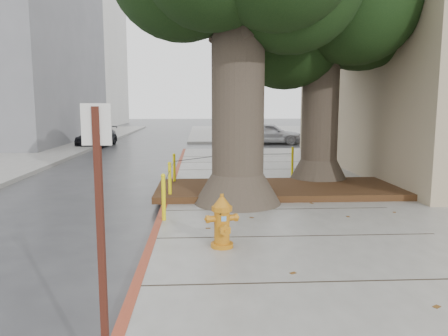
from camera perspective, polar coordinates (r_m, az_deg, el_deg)
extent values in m
plane|color=#28282B|center=(7.81, 5.70, -9.95)|extent=(140.00, 140.00, 0.00)
cube|color=slate|center=(38.08, 7.77, 4.63)|extent=(16.00, 20.00, 0.15)
cube|color=maroon|center=(10.14, -7.79, -5.27)|extent=(0.14, 26.00, 0.16)
cube|color=black|center=(11.63, 7.18, -2.74)|extent=(6.40, 2.60, 0.16)
cube|color=silver|center=(54.91, -20.40, 13.05)|extent=(12.00, 18.00, 15.00)
cube|color=silver|center=(37.54, 24.56, 10.68)|extent=(10.00, 10.00, 9.00)
cone|color=#4C3F33|center=(10.25, 1.78, -2.62)|extent=(2.04, 2.04, 0.70)
cylinder|color=#4C3F33|center=(10.06, 1.83, 8.80)|extent=(1.20, 1.20, 4.22)
cone|color=#4C3F33|center=(13.14, 12.21, -0.39)|extent=(1.77, 1.77, 0.70)
cylinder|color=#4C3F33|center=(13.00, 12.46, 7.56)|extent=(1.04, 1.04, 3.84)
sphere|color=black|center=(13.94, 16.95, 18.46)|extent=(3.00, 3.00, 3.00)
cylinder|color=yellow|center=(8.75, -7.89, -3.91)|extent=(0.08, 0.08, 0.90)
sphere|color=yellow|center=(8.67, -7.95, -1.01)|extent=(0.09, 0.09, 0.09)
cylinder|color=yellow|center=(10.51, -7.09, -1.85)|extent=(0.08, 0.08, 0.90)
sphere|color=yellow|center=(10.45, -7.13, 0.58)|extent=(0.09, 0.09, 0.09)
cylinder|color=yellow|center=(12.29, -6.51, -0.38)|extent=(0.08, 0.08, 0.90)
sphere|color=yellow|center=(12.23, -6.55, 1.71)|extent=(0.09, 0.09, 0.09)
cylinder|color=yellow|center=(13.77, 0.10, 0.60)|extent=(0.08, 0.08, 0.90)
sphere|color=yellow|center=(13.72, 0.10, 2.47)|extent=(0.09, 0.09, 0.09)
cylinder|color=yellow|center=(14.26, 8.91, 0.77)|extent=(0.08, 0.08, 0.90)
sphere|color=yellow|center=(14.21, 8.95, 2.57)|extent=(0.09, 0.09, 0.09)
cylinder|color=black|center=(9.58, -7.48, -1.20)|extent=(0.02, 1.80, 0.02)
cylinder|color=black|center=(11.36, -6.80, 0.29)|extent=(0.02, 1.80, 0.02)
cylinder|color=black|center=(12.97, -3.03, 1.32)|extent=(1.51, 1.51, 0.02)
cylinder|color=black|center=(13.94, 4.59, 1.79)|extent=(2.20, 0.22, 0.02)
cylinder|color=#C77614|center=(7.18, -0.27, -10.01)|extent=(0.43, 0.43, 0.07)
cylinder|color=#C77614|center=(7.09, -0.27, -7.65)|extent=(0.29, 0.29, 0.57)
cylinder|color=#C77614|center=(7.01, -0.27, -5.32)|extent=(0.39, 0.39, 0.08)
cone|color=#C77614|center=(6.99, -0.28, -4.45)|extent=(0.36, 0.36, 0.16)
cylinder|color=#C77614|center=(6.96, -0.28, -3.63)|extent=(0.07, 0.07, 0.06)
cylinder|color=#C77614|center=(7.02, -1.46, -6.65)|extent=(0.18, 0.13, 0.10)
cylinder|color=#C77614|center=(7.09, 0.90, -6.50)|extent=(0.18, 0.13, 0.10)
cylinder|color=#C77614|center=(6.96, 0.00, -7.95)|extent=(0.18, 0.18, 0.15)
cube|color=#5999D8|center=(6.92, -0.02, -6.66)|extent=(0.08, 0.02, 0.08)
cube|color=#471911|center=(3.64, -15.70, -10.41)|extent=(0.06, 0.06, 2.27)
cube|color=silver|center=(3.46, -16.35, 5.48)|extent=(0.23, 0.02, 0.32)
imported|color=#B1B1B6|center=(27.47, 5.99, 4.52)|extent=(4.05, 1.97, 1.33)
imported|color=maroon|center=(28.21, 27.02, 3.64)|extent=(3.71, 1.39, 1.21)
imported|color=black|center=(27.03, -16.24, 3.98)|extent=(1.95, 4.09, 1.15)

